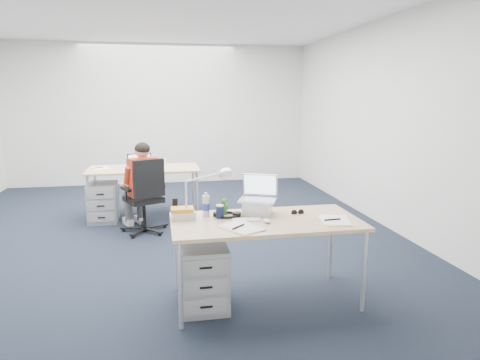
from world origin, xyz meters
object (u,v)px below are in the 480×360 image
can_koozie (220,211)px  book_stack (183,213)px  desk_near (266,225)px  computer_mouse (267,221)px  cordless_phone (175,207)px  desk_lamp (202,192)px  office_chair (145,212)px  sunglasses (298,212)px  far_cup (164,162)px  dark_laptop (141,162)px  wireless_keyboard (247,220)px  desk_far (144,171)px  seated_person (140,186)px  silver_laptop (257,195)px  drawer_pedestal_far (103,202)px  headphones (227,214)px  water_bottle (206,204)px  drawer_pedestal_near (203,275)px  bear_figurine (224,206)px

can_koozie → book_stack: (-0.32, 0.04, -0.01)m
desk_near → computer_mouse: 0.10m
cordless_phone → desk_lamp: 0.29m
office_chair → desk_lamp: size_ratio=2.20×
book_stack → sunglasses: (1.02, -0.05, -0.03)m
desk_lamp → far_cup: 3.00m
dark_laptop → wireless_keyboard: bearing=-86.1°
desk_far → office_chair: 0.90m
seated_person → cordless_phone: (0.39, -2.03, 0.22)m
computer_mouse → far_cup: (-0.80, 3.24, 0.03)m
silver_laptop → wireless_keyboard: size_ratio=1.42×
drawer_pedestal_far → can_koozie: bearing=-63.8°
desk_far → dark_laptop: size_ratio=4.70×
silver_laptop → wireless_keyboard: silver_laptop is taller
headphones → water_bottle: size_ratio=1.19×
office_chair → desk_near: bearing=-87.4°
cordless_phone → drawer_pedestal_near: bearing=-37.5°
computer_mouse → headphones: (-0.30, 0.25, 0.00)m
sunglasses → dark_laptop: (-1.46, 2.62, 0.11)m
desk_far → sunglasses: bearing=-63.1°
drawer_pedestal_far → cordless_phone: cordless_phone is taller
book_stack → far_cup: bearing=92.2°
computer_mouse → headphones: bearing=134.4°
desk_far → cordless_phone: cordless_phone is taller
desk_near → cordless_phone: size_ratio=10.17×
desk_near → computer_mouse: computer_mouse is taller
drawer_pedestal_near → can_koozie: 0.56m
book_stack → far_cup: (-0.12, 2.98, 0.00)m
computer_mouse → can_koozie: size_ratio=0.77×
water_bottle → can_koozie: bearing=-39.0°
desk_far → computer_mouse: bearing=-70.1°
silver_laptop → seated_person: bearing=140.9°
dark_laptop → drawer_pedestal_far: bearing=158.1°
sunglasses → desk_lamp: (-0.85, 0.05, 0.21)m
desk_near → desk_far: (-1.11, 2.95, 0.00)m
water_bottle → book_stack: water_bottle is taller
desk_far → book_stack: (0.42, -2.78, 0.09)m
desk_near → sunglasses: (0.32, 0.13, 0.06)m
dark_laptop → can_koozie: bearing=-89.4°
headphones → cordless_phone: bearing=178.3°
computer_mouse → bear_figurine: bearing=128.3°
book_stack → cordless_phone: cordless_phone is taller
office_chair → drawer_pedestal_near: bearing=-100.2°
bear_figurine → dark_laptop: (-0.81, 2.50, 0.05)m
wireless_keyboard → water_bottle: size_ratio=1.14×
bear_figurine → far_cup: size_ratio=1.46×
desk_near → wireless_keyboard: wireless_keyboard is taller
can_koozie → sunglasses: can_koozie is taller
bear_figurine → drawer_pedestal_far: bearing=119.5°
headphones → water_bottle: 0.20m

